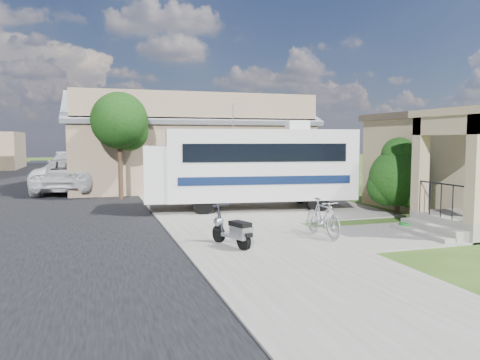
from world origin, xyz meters
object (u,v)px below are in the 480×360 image
object	(u,v)px
scooter	(233,231)
bicycle	(323,220)
motorhome	(251,165)
pickup_truck	(73,175)
shrub	(399,175)
garden_hose	(406,227)
van	(71,166)

from	to	relation	value
scooter	bicycle	distance (m)	2.60
motorhome	pickup_truck	size ratio (longest dim) A/B	1.29
shrub	scooter	distance (m)	7.64
motorhome	bicycle	distance (m)	5.45
bicycle	garden_hose	xyz separation A→B (m)	(2.77, 0.25, -0.40)
motorhome	scooter	xyz separation A→B (m)	(-2.42, -5.76, -1.21)
shrub	pickup_truck	bearing A→B (deg)	135.70
scooter	garden_hose	world-z (taller)	scooter
motorhome	bicycle	xyz separation A→B (m)	(0.14, -5.32, -1.16)
van	garden_hose	xyz separation A→B (m)	(9.75, -19.86, -0.82)
shrub	motorhome	bearing A→B (deg)	150.16
motorhome	pickup_truck	xyz separation A→B (m)	(-6.47, 8.11, -0.82)
garden_hose	shrub	bearing A→B (deg)	58.56
motorhome	bicycle	size ratio (longest dim) A/B	4.72
motorhome	garden_hose	distance (m)	6.06
scooter	van	world-z (taller)	van
scooter	garden_hose	bearing A→B (deg)	-11.84
shrub	van	bearing A→B (deg)	123.08
pickup_truck	van	size ratio (longest dim) A/B	0.95
scooter	shrub	bearing A→B (deg)	5.83
motorhome	scooter	size ratio (longest dim) A/B	5.43
bicycle	shrub	bearing A→B (deg)	29.04
bicycle	pickup_truck	bearing A→B (deg)	112.59
bicycle	van	xyz separation A→B (m)	(-6.98, 20.11, 0.42)
motorhome	van	size ratio (longest dim) A/B	1.22
scooter	pickup_truck	xyz separation A→B (m)	(-4.05, 13.87, 0.39)
van	garden_hose	size ratio (longest dim) A/B	15.02
scooter	motorhome	bearing A→B (deg)	48.06
bicycle	van	bearing A→B (deg)	105.51
shrub	garden_hose	bearing A→B (deg)	-121.44
scooter	pickup_truck	distance (m)	14.45
scooter	van	size ratio (longest dim) A/B	0.23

